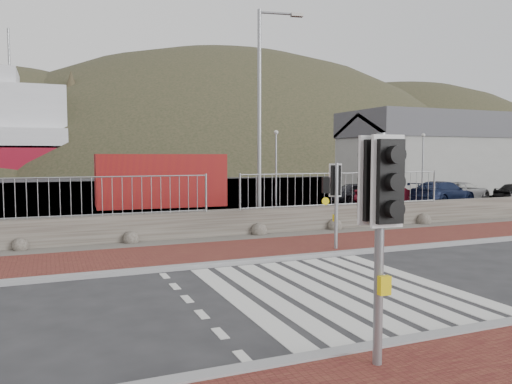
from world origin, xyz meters
name	(u,v)px	position (x,y,z in m)	size (l,w,h in m)	color
ground	(336,290)	(0.00, 0.00, 0.00)	(220.00, 220.00, 0.00)	#28282B
sidewalk_far	(253,250)	(0.00, 4.50, 0.04)	(40.00, 3.00, 0.08)	brown
kerb_near	(442,336)	(0.00, -3.00, 0.05)	(40.00, 0.25, 0.12)	gray
kerb_far	(275,259)	(0.00, 3.00, 0.05)	(40.00, 0.25, 0.12)	gray
zebra_crossing	(336,289)	(0.00, 0.00, 0.01)	(4.62, 5.60, 0.01)	silver
gravel_strip	(230,239)	(0.00, 6.50, 0.03)	(40.00, 1.50, 0.06)	#59544C
stone_wall	(222,223)	(0.00, 7.30, 0.45)	(40.00, 0.60, 0.90)	#4E4840
railing	(223,183)	(0.00, 7.15, 1.82)	(18.07, 0.07, 1.22)	gray
quay	(131,194)	(0.00, 27.90, 0.00)	(120.00, 40.00, 0.50)	#4C4C4F
water	(92,176)	(0.00, 62.90, 0.00)	(220.00, 50.00, 0.05)	#3F4C54
harbor_building	(429,153)	(20.00, 19.90, 2.93)	(12.20, 6.20, 5.80)	#9E9E99
hills_backdrop	(121,291)	(6.74, 87.90, -23.05)	(254.00, 90.00, 100.00)	#272D1B
traffic_signal_near	(380,201)	(-1.55, -3.51, 2.18)	(0.45, 0.29, 3.03)	gray
traffic_signal_far	(335,188)	(2.15, 3.57, 1.84)	(0.63, 0.32, 2.54)	gray
streetlight	(263,108)	(1.85, 8.08, 4.48)	(1.68, 0.47, 7.96)	gray
shipping_container	(160,180)	(0.23, 18.46, 1.41)	(6.78, 2.83, 2.83)	#A01F11
car_a	(361,193)	(11.15, 15.36, 0.61)	(1.45, 3.60, 1.23)	black
car_b	(388,194)	(11.82, 13.77, 0.63)	(1.32, 3.80, 1.25)	#5C0D19
car_c	(442,193)	(15.11, 13.20, 0.66)	(1.85, 4.54, 1.32)	#131D3C
car_d	(461,192)	(17.34, 14.06, 0.59)	(1.96, 4.25, 1.18)	#999999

